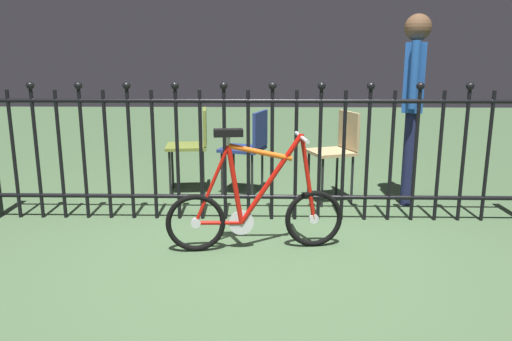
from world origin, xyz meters
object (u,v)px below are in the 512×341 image
(chair_navy, at_px, (250,143))
(chair_olive, at_px, (194,141))
(bicycle, at_px, (255,208))
(person_visitor, at_px, (413,92))
(chair_tan, at_px, (338,146))

(chair_navy, bearing_deg, chair_olive, 174.02)
(chair_olive, bearing_deg, chair_navy, -5.98)
(chair_navy, bearing_deg, bicycle, -86.54)
(bicycle, bearing_deg, person_visitor, 40.36)
(chair_olive, relative_size, chair_tan, 0.99)
(chair_navy, bearing_deg, person_visitor, -10.24)
(chair_navy, height_order, person_visitor, person_visitor)
(bicycle, relative_size, person_visitor, 0.74)
(bicycle, relative_size, chair_olive, 1.50)
(chair_olive, height_order, chair_tan, chair_tan)
(chair_tan, bearing_deg, chair_olive, 168.63)
(person_visitor, bearing_deg, chair_olive, 170.92)
(bicycle, distance_m, chair_navy, 1.48)
(bicycle, xyz_separation_m, person_visitor, (1.41, 1.20, 0.73))
(chair_olive, relative_size, chair_navy, 1.02)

